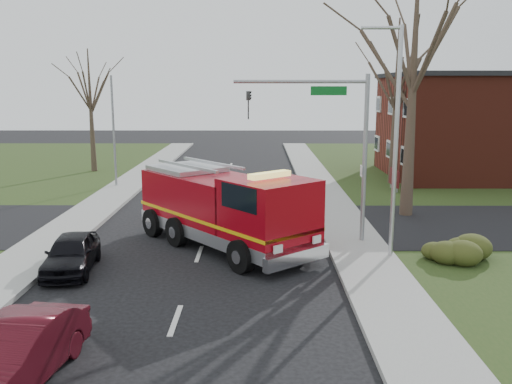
{
  "coord_description": "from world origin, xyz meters",
  "views": [
    {
      "loc": [
        2.28,
        -19.89,
        6.3
      ],
      "look_at": [
        2.17,
        2.21,
        2.0
      ],
      "focal_mm": 38.0,
      "sensor_mm": 36.0,
      "label": 1
    }
  ],
  "objects_px": {
    "fire_engine": "(226,210)",
    "parked_car_maroon": "(71,253)",
    "parked_car_gray": "(15,354)",
    "traffic_signal_mast": "(333,128)"
  },
  "relations": [
    {
      "from": "fire_engine",
      "to": "parked_car_gray",
      "type": "relative_size",
      "value": 1.92
    },
    {
      "from": "parked_car_maroon",
      "to": "fire_engine",
      "type": "bearing_deg",
      "value": 22.3
    },
    {
      "from": "traffic_signal_mast",
      "to": "parked_car_gray",
      "type": "relative_size",
      "value": 1.59
    },
    {
      "from": "fire_engine",
      "to": "parked_car_maroon",
      "type": "xyz_separation_m",
      "value": [
        -5.18,
        -2.84,
        -0.87
      ]
    },
    {
      "from": "fire_engine",
      "to": "parked_car_maroon",
      "type": "relative_size",
      "value": 2.14
    },
    {
      "from": "traffic_signal_mast",
      "to": "fire_engine",
      "type": "bearing_deg",
      "value": -171.75
    },
    {
      "from": "fire_engine",
      "to": "parked_car_gray",
      "type": "height_order",
      "value": "fire_engine"
    },
    {
      "from": "parked_car_maroon",
      "to": "parked_car_gray",
      "type": "relative_size",
      "value": 0.9
    },
    {
      "from": "traffic_signal_mast",
      "to": "parked_car_gray",
      "type": "bearing_deg",
      "value": -127.0
    },
    {
      "from": "parked_car_maroon",
      "to": "parked_car_gray",
      "type": "height_order",
      "value": "parked_car_gray"
    }
  ]
}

